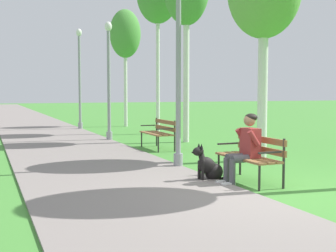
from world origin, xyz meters
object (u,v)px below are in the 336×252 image
Objects in this scene: dog_black at (209,167)px; lamp_post_mid at (109,79)px; person_seated_on_near_bench at (245,146)px; lamp_post_far at (80,78)px; birch_tree_fifth at (125,35)px; park_bench_mid at (159,131)px; lamp_post_near at (178,64)px; park_bench_near at (252,154)px.

lamp_post_mid reaches higher than dog_black.
person_seated_on_near_bench is 0.32× the size of lamp_post_mid.
lamp_post_far is 3.22m from birch_tree_fifth.
birch_tree_fifth reaches higher than dog_black.
park_bench_mid is at bearing 85.94° from person_seated_on_near_bench.
lamp_post_mid reaches higher than person_seated_on_near_bench.
lamp_post_near is 0.99× the size of lamp_post_far.
lamp_post_near is 1.09× the size of lamp_post_mid.
lamp_post_mid is at bearing -89.91° from lamp_post_far.
person_seated_on_near_bench is 12.71m from lamp_post_far.
dog_black is 2.51m from lamp_post_near.
lamp_post_far is (-0.76, 7.50, 1.72)m from park_bench_mid.
park_bench_near is at bearing -85.57° from lamp_post_mid.
park_bench_mid is at bearing -84.21° from lamp_post_far.
birch_tree_fifth is (2.39, 13.02, 4.01)m from dog_black.
lamp_post_near is at bearing -103.83° from park_bench_mid.
lamp_post_near is at bearing -90.03° from lamp_post_mid.
lamp_post_near is (-0.60, 1.95, 1.70)m from park_bench_near.
lamp_post_mid is 0.91× the size of lamp_post_far.
lamp_post_mid is (0.07, 7.32, 1.78)m from dog_black.
park_bench_near is at bearing 24.69° from person_seated_on_near_bench.
person_seated_on_near_bench is at bearing -155.31° from park_bench_near.
dog_black is 12.30m from lamp_post_far.
lamp_post_far reaches higher than park_bench_near.
lamp_post_near is at bearing -89.97° from lamp_post_far.
dog_black is at bearing -90.58° from lamp_post_mid.
lamp_post_far is (-0.60, 12.51, 1.72)m from park_bench_near.
lamp_post_mid is 6.55m from birch_tree_fifth.
person_seated_on_near_bench is 14.09m from birch_tree_fifth.
birch_tree_fifth reaches higher than park_bench_near.
lamp_post_far is 0.79× the size of birch_tree_fifth.
lamp_post_near reaches higher than dog_black.
park_bench_mid is 1.20× the size of person_seated_on_near_bench.
person_seated_on_near_bench is at bearing -98.13° from birch_tree_fifth.
park_bench_near is at bearing -29.00° from dog_black.
park_bench_near is 0.35× the size of lamp_post_far.
lamp_post_mid is (-0.75, 2.68, 1.52)m from park_bench_mid.
lamp_post_mid is 4.82m from lamp_post_far.
person_seated_on_near_bench is 2.58m from lamp_post_near.
lamp_post_near is at bearing 100.87° from person_seated_on_near_bench.
person_seated_on_near_bench is (-0.21, -0.10, 0.17)m from park_bench_near.
birch_tree_fifth is at bearing 20.90° from lamp_post_far.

